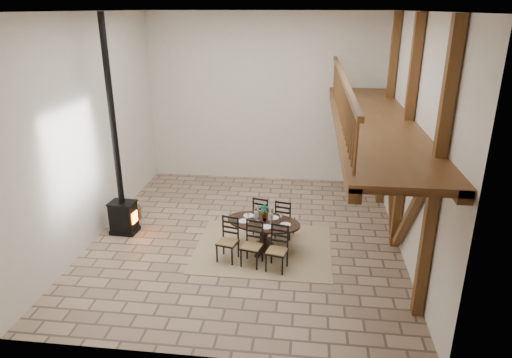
# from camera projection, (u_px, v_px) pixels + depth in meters

# --- Properties ---
(ground) EXTENTS (8.00, 8.00, 0.00)m
(ground) POSITION_uv_depth(u_px,v_px,m) (247.00, 236.00, 10.76)
(ground) COLOR tan
(ground) RESTS_ON ground
(room_shell) EXTENTS (7.02, 8.02, 5.01)m
(room_shell) POSITION_uv_depth(u_px,v_px,m) (302.00, 112.00, 9.57)
(room_shell) COLOR white
(room_shell) RESTS_ON ground
(rug) EXTENTS (3.00, 2.50, 0.02)m
(rug) POSITION_uv_depth(u_px,v_px,m) (263.00, 248.00, 10.21)
(rug) COLOR tan
(rug) RESTS_ON ground
(dining_table) EXTENTS (1.86, 2.07, 1.06)m
(dining_table) POSITION_uv_depth(u_px,v_px,m) (262.00, 235.00, 9.99)
(dining_table) COLOR black
(dining_table) RESTS_ON ground
(wood_stove) EXTENTS (0.64, 0.52, 5.00)m
(wood_stove) POSITION_uv_depth(u_px,v_px,m) (120.00, 188.00, 10.58)
(wood_stove) COLOR black
(wood_stove) RESTS_ON ground
(log_basket) EXTENTS (0.50, 0.50, 0.41)m
(log_basket) POSITION_uv_depth(u_px,v_px,m) (131.00, 212.00, 11.60)
(log_basket) COLOR brown
(log_basket) RESTS_ON ground
(log_stack) EXTENTS (0.42, 0.43, 0.24)m
(log_stack) POSITION_uv_depth(u_px,v_px,m) (133.00, 212.00, 11.75)
(log_stack) COLOR tan
(log_stack) RESTS_ON ground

